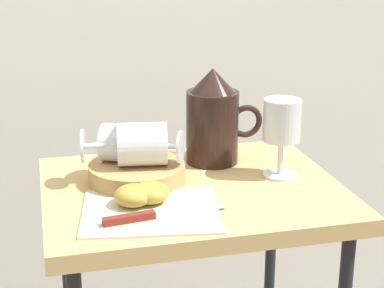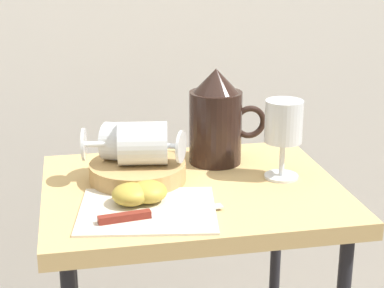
% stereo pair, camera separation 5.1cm
% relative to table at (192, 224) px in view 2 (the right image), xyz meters
% --- Properties ---
extents(table, '(0.54, 0.43, 0.70)m').
position_rel_table_xyz_m(table, '(0.00, 0.00, 0.00)').
color(table, tan).
rests_on(table, ground_plane).
extents(linen_napkin, '(0.25, 0.22, 0.00)m').
position_rel_table_xyz_m(linen_napkin, '(-0.09, -0.10, 0.08)').
color(linen_napkin, beige).
rests_on(linen_napkin, table).
extents(basket_tray, '(0.18, 0.18, 0.03)m').
position_rel_table_xyz_m(basket_tray, '(-0.09, 0.04, 0.10)').
color(basket_tray, tan).
rests_on(basket_tray, table).
extents(pitcher, '(0.16, 0.10, 0.19)m').
position_rel_table_xyz_m(pitcher, '(0.07, 0.12, 0.16)').
color(pitcher, black).
rests_on(pitcher, table).
extents(wine_glass_upright, '(0.07, 0.07, 0.15)m').
position_rel_table_xyz_m(wine_glass_upright, '(0.17, 0.01, 0.18)').
color(wine_glass_upright, silver).
rests_on(wine_glass_upright, table).
extents(wine_glass_tipped_near, '(0.16, 0.09, 0.08)m').
position_rel_table_xyz_m(wine_glass_tipped_near, '(-0.09, 0.04, 0.15)').
color(wine_glass_tipped_near, silver).
rests_on(wine_glass_tipped_near, basket_tray).
extents(wine_glass_tipped_far, '(0.16, 0.12, 0.07)m').
position_rel_table_xyz_m(wine_glass_tipped_far, '(-0.11, 0.06, 0.15)').
color(wine_glass_tipped_far, silver).
rests_on(wine_glass_tipped_far, basket_tray).
extents(apple_half_left, '(0.06, 0.06, 0.04)m').
position_rel_table_xyz_m(apple_half_left, '(-0.12, -0.07, 0.10)').
color(apple_half_left, '#B29938').
rests_on(apple_half_left, linen_napkin).
extents(apple_half_right, '(0.06, 0.06, 0.04)m').
position_rel_table_xyz_m(apple_half_right, '(-0.09, -0.07, 0.10)').
color(apple_half_right, '#B29938').
rests_on(apple_half_right, linen_napkin).
extents(knife, '(0.21, 0.04, 0.01)m').
position_rel_table_xyz_m(knife, '(-0.10, -0.13, 0.09)').
color(knife, silver).
rests_on(knife, linen_napkin).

